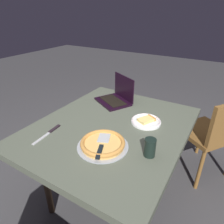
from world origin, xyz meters
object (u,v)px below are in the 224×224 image
at_px(pizza_plate, 146,121).
at_px(drink_cup, 150,147).
at_px(laptop, 116,97).
at_px(chair_far, 212,132).
at_px(dining_table, 111,133).
at_px(pizza_tray, 103,144).
at_px(table_knife, 50,132).

distance_m(pizza_plate, drink_cup, 0.37).
xyz_separation_m(laptop, pizza_plate, (-0.21, -0.37, -0.03)).
relative_size(drink_cup, chair_far, 0.13).
xyz_separation_m(dining_table, drink_cup, (-0.17, -0.35, 0.12)).
xyz_separation_m(pizza_tray, drink_cup, (0.07, -0.27, 0.03)).
height_order(dining_table, table_knife, table_knife).
bearing_deg(chair_far, laptop, 115.21).
relative_size(laptop, pizza_tray, 1.18).
bearing_deg(chair_far, dining_table, 139.67).
xyz_separation_m(dining_table, laptop, (0.37, 0.17, 0.11)).
distance_m(dining_table, drink_cup, 0.41).
relative_size(dining_table, chair_far, 1.42).
xyz_separation_m(dining_table, table_knife, (-0.30, 0.30, 0.07)).
height_order(laptop, pizza_tray, laptop).
xyz_separation_m(laptop, table_knife, (-0.66, 0.13, -0.04)).
bearing_deg(dining_table, drink_cup, -115.71).
distance_m(dining_table, pizza_tray, 0.27).
bearing_deg(pizza_tray, drink_cup, -75.67).
bearing_deg(dining_table, table_knife, 134.31).
relative_size(table_knife, drink_cup, 2.29).
xyz_separation_m(table_knife, drink_cup, (0.13, -0.66, 0.05)).
distance_m(pizza_plate, table_knife, 0.68).
relative_size(laptop, pizza_plate, 1.69).
distance_m(laptop, pizza_plate, 0.42).
relative_size(dining_table, table_knife, 4.81).
relative_size(dining_table, pizza_plate, 5.59).
bearing_deg(pizza_plate, laptop, 60.81).
distance_m(dining_table, pizza_plate, 0.27).
bearing_deg(pizza_tray, chair_far, -29.05).
relative_size(table_knife, chair_far, 0.30).
xyz_separation_m(dining_table, chair_far, (0.74, -0.63, -0.20)).
relative_size(pizza_plate, drink_cup, 1.97).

